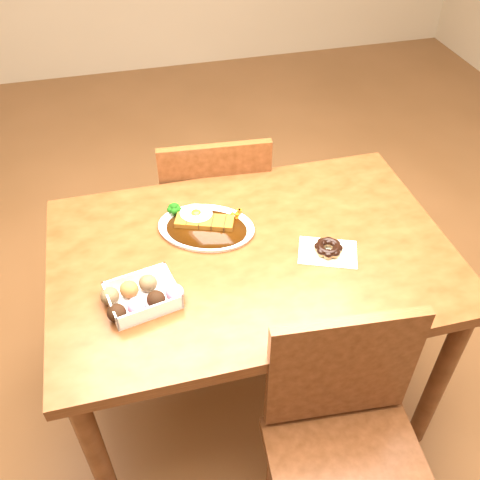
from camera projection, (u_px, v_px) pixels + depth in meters
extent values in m
plane|color=brown|center=(249.00, 388.00, 2.11)|extent=(6.00, 6.00, 0.00)
cube|color=#47230E|center=(252.00, 255.00, 1.62)|extent=(1.20, 0.80, 0.04)
cylinder|color=#47230E|center=(99.00, 461.00, 1.53)|extent=(0.06, 0.06, 0.71)
cylinder|color=#47230E|center=(438.00, 381.00, 1.73)|extent=(0.06, 0.06, 0.71)
cylinder|color=#47230E|center=(89.00, 290.00, 2.02)|extent=(0.06, 0.06, 0.71)
cylinder|color=#47230E|center=(354.00, 243.00, 2.21)|extent=(0.06, 0.06, 0.71)
cube|color=#47230E|center=(212.00, 211.00, 2.25)|extent=(0.45, 0.45, 0.04)
cylinder|color=#47230E|center=(244.00, 221.00, 2.55)|extent=(0.04, 0.04, 0.41)
cylinder|color=#47230E|center=(173.00, 229.00, 2.50)|extent=(0.04, 0.04, 0.41)
cylinder|color=#47230E|center=(258.00, 272.00, 2.30)|extent=(0.04, 0.04, 0.41)
cylinder|color=#47230E|center=(179.00, 281.00, 2.26)|extent=(0.04, 0.04, 0.41)
cube|color=#47230E|center=(216.00, 192.00, 1.95)|extent=(0.40, 0.06, 0.40)
cylinder|color=#47230E|center=(273.00, 468.00, 1.67)|extent=(0.04, 0.04, 0.41)
cylinder|color=#47230E|center=(376.00, 451.00, 1.71)|extent=(0.04, 0.04, 0.41)
cube|color=#47230E|center=(342.00, 369.00, 1.39)|extent=(0.40, 0.06, 0.40)
ellipsoid|color=white|center=(206.00, 228.00, 1.67)|extent=(0.36, 0.32, 0.01)
ellipsoid|color=black|center=(207.00, 229.00, 1.65)|extent=(0.30, 0.26, 0.01)
cube|color=#6B380C|center=(205.00, 222.00, 1.66)|extent=(0.19, 0.12, 0.02)
ellipsoid|color=white|center=(196.00, 213.00, 1.68)|extent=(0.13, 0.12, 0.01)
ellipsoid|color=#FFB214|center=(196.00, 213.00, 1.67)|extent=(0.03, 0.03, 0.02)
cube|color=white|center=(143.00, 295.00, 1.44)|extent=(0.21, 0.18, 0.05)
ellipsoid|color=black|center=(117.00, 313.00, 1.39)|extent=(0.05, 0.05, 0.05)
ellipsoid|color=pink|center=(136.00, 306.00, 1.41)|extent=(0.05, 0.05, 0.05)
ellipsoid|color=black|center=(156.00, 299.00, 1.42)|extent=(0.05, 0.05, 0.05)
ellipsoid|color=pink|center=(175.00, 293.00, 1.44)|extent=(0.05, 0.05, 0.05)
ellipsoid|color=black|center=(110.00, 296.00, 1.43)|extent=(0.05, 0.05, 0.05)
ellipsoid|color=brown|center=(129.00, 289.00, 1.45)|extent=(0.05, 0.05, 0.05)
ellipsoid|color=black|center=(148.00, 283.00, 1.47)|extent=(0.05, 0.05, 0.05)
cube|color=silver|center=(328.00, 252.00, 1.60)|extent=(0.21, 0.18, 0.00)
torus|color=olive|center=(328.00, 249.00, 1.59)|extent=(0.11, 0.11, 0.03)
torus|color=black|center=(329.00, 247.00, 1.58)|extent=(0.10, 0.10, 0.02)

